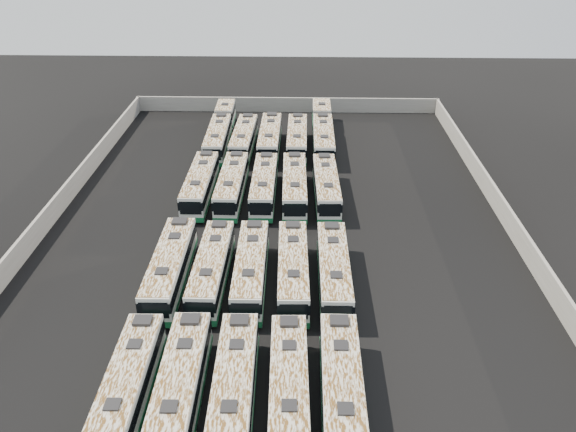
% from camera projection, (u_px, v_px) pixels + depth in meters
% --- Properties ---
extents(ground, '(140.00, 140.00, 0.00)m').
position_uv_depth(ground, '(277.00, 239.00, 52.97)').
color(ground, black).
rests_on(ground, ground).
extents(perimeter_wall, '(45.20, 73.20, 2.20)m').
position_uv_depth(perimeter_wall, '(277.00, 229.00, 52.42)').
color(perimeter_wall, slate).
rests_on(perimeter_wall, ground).
extents(bus_front_far_left, '(2.55, 11.41, 3.21)m').
position_uv_depth(bus_front_far_left, '(127.00, 389.00, 34.71)').
color(bus_front_far_left, beige).
rests_on(bus_front_far_left, ground).
extents(bus_front_left, '(2.66, 11.81, 3.32)m').
position_uv_depth(bus_front_left, '(180.00, 390.00, 34.54)').
color(bus_front_left, beige).
rests_on(bus_front_left, ground).
extents(bus_front_center, '(2.69, 11.67, 3.27)m').
position_uv_depth(bus_front_center, '(234.00, 390.00, 34.56)').
color(bus_front_center, beige).
rests_on(bus_front_center, ground).
extents(bus_front_right, '(2.67, 11.36, 3.18)m').
position_uv_depth(bus_front_right, '(289.00, 390.00, 34.65)').
color(bus_front_right, beige).
rests_on(bus_front_right, ground).
extents(bus_front_far_right, '(2.58, 11.79, 3.32)m').
position_uv_depth(bus_front_far_right, '(342.00, 392.00, 34.41)').
color(bus_front_far_right, beige).
rests_on(bus_front_far_right, ground).
extents(bus_midfront_far_left, '(2.61, 11.86, 3.34)m').
position_uv_depth(bus_midfront_far_left, '(170.00, 267.00, 45.99)').
color(bus_midfront_far_left, beige).
rests_on(bus_midfront_far_left, ground).
extents(bus_midfront_left, '(2.54, 11.38, 3.20)m').
position_uv_depth(bus_midfront_left, '(212.00, 268.00, 45.98)').
color(bus_midfront_left, beige).
rests_on(bus_midfront_left, ground).
extents(bus_midfront_center, '(2.56, 11.48, 3.23)m').
position_uv_depth(bus_midfront_center, '(251.00, 269.00, 45.88)').
color(bus_midfront_center, beige).
rests_on(bus_midfront_center, ground).
extents(bus_midfront_right, '(2.71, 11.53, 3.23)m').
position_uv_depth(bus_midfront_right, '(293.00, 270.00, 45.79)').
color(bus_midfront_right, beige).
rests_on(bus_midfront_right, ground).
extents(bus_midfront_far_right, '(2.48, 11.48, 3.23)m').
position_uv_depth(bus_midfront_far_right, '(334.00, 271.00, 45.64)').
color(bus_midfront_far_right, beige).
rests_on(bus_midfront_far_right, ground).
extents(bus_midback_far_left, '(2.47, 11.60, 3.27)m').
position_uv_depth(bus_midback_far_left, '(200.00, 184.00, 59.38)').
color(bus_midback_far_left, beige).
rests_on(bus_midback_far_left, ground).
extents(bus_midback_left, '(2.59, 11.62, 3.27)m').
position_uv_depth(bus_midback_left, '(232.00, 185.00, 59.27)').
color(bus_midback_left, beige).
rests_on(bus_midback_left, ground).
extents(bus_midback_center, '(2.42, 11.40, 3.21)m').
position_uv_depth(bus_midback_center, '(264.00, 185.00, 59.22)').
color(bus_midback_center, beige).
rests_on(bus_midback_center, ground).
extents(bus_midback_right, '(2.69, 11.68, 3.28)m').
position_uv_depth(bus_midback_right, '(295.00, 186.00, 59.04)').
color(bus_midback_right, beige).
rests_on(bus_midback_right, ground).
extents(bus_midback_far_right, '(2.71, 11.48, 3.22)m').
position_uv_depth(bus_midback_far_right, '(326.00, 186.00, 59.00)').
color(bus_midback_far_right, beige).
rests_on(bus_midback_far_right, ground).
extents(bus_back_far_left, '(2.77, 17.89, 3.24)m').
position_uv_depth(bus_back_far_left, '(220.00, 130.00, 73.31)').
color(bus_back_far_left, beige).
rests_on(bus_back_far_left, ground).
extents(bus_back_left, '(2.72, 11.49, 3.22)m').
position_uv_depth(bus_back_left, '(244.00, 139.00, 70.56)').
color(bus_back_left, beige).
rests_on(bus_back_left, ground).
extents(bus_back_center, '(2.54, 11.81, 3.33)m').
position_uv_depth(bus_back_center, '(270.00, 139.00, 70.56)').
color(bus_back_center, beige).
rests_on(bus_back_center, ground).
extents(bus_back_right, '(2.49, 11.50, 3.24)m').
position_uv_depth(bus_back_right, '(297.00, 139.00, 70.56)').
color(bus_back_right, beige).
rests_on(bus_back_right, ground).
extents(bus_back_far_right, '(2.57, 18.38, 3.33)m').
position_uv_depth(bus_back_far_right, '(323.00, 131.00, 73.01)').
color(bus_back_far_right, beige).
rests_on(bus_back_far_right, ground).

